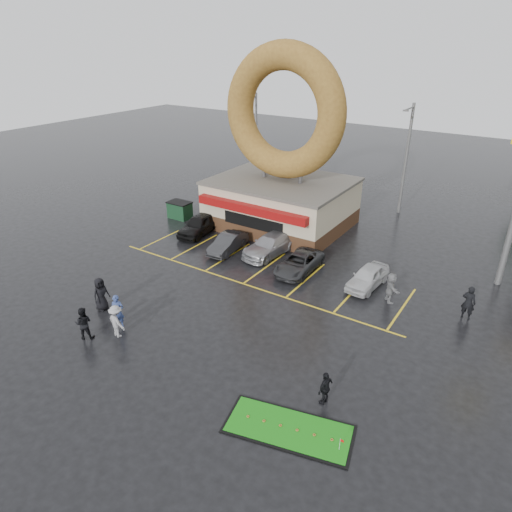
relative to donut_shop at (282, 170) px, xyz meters
The scene contains 18 objects.
ground 14.04m from the donut_shop, 76.98° to the right, with size 120.00×120.00×0.00m, color black.
donut_shop is the anchor object (origin of this frame).
streetlight_left 9.87m from the donut_shop, 135.22° to the left, with size 0.40×2.21×9.00m.
streetlight_mid 10.59m from the donut_shop, 48.62° to the left, with size 0.40×2.21×9.00m.
car_black 7.54m from the donut_shop, 130.63° to the right, with size 1.73×4.31×1.47m, color black.
car_dgrey 7.41m from the donut_shop, 95.06° to the right, with size 1.31×3.76×1.24m, color #28292B.
car_silver 6.66m from the donut_shop, 66.95° to the right, with size 1.91×4.71×1.37m, color #999A9E.
car_grey 8.90m from the donut_shop, 51.00° to the right, with size 1.95×4.23×1.17m, color #2E2E31.
car_white 11.66m from the donut_shop, 31.08° to the right, with size 1.49×3.70×1.26m, color silver.
person_blue 17.22m from the donut_shop, 89.25° to the right, with size 0.67×0.44×1.84m, color navy.
person_blackjkt 18.81m from the donut_shop, 91.33° to the right, with size 0.85×0.66×1.74m, color black.
person_hoodie 17.83m from the donut_shop, 87.35° to the right, with size 1.13×0.65×1.75m, color #99989B.
person_bystander 16.68m from the donut_shop, 96.49° to the right, with size 0.94×0.61×1.93m, color black.
person_cameraman 20.02m from the donut_shop, 54.12° to the right, with size 0.91×0.38×1.55m, color black.
person_walker_near 13.45m from the donut_shop, 30.87° to the right, with size 1.65×0.53×1.78m, color gray.
person_walker_far 16.66m from the donut_shop, 21.87° to the right, with size 0.70×0.46×1.93m, color black.
dumpster 9.25m from the donut_shop, 157.17° to the right, with size 1.80×1.20×1.30m, color #1A4426.
putting_green 21.58m from the donut_shop, 58.54° to the right, with size 5.29×3.20×0.62m.
Camera 1 is at (14.06, -16.49, 13.71)m, focal length 32.00 mm.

